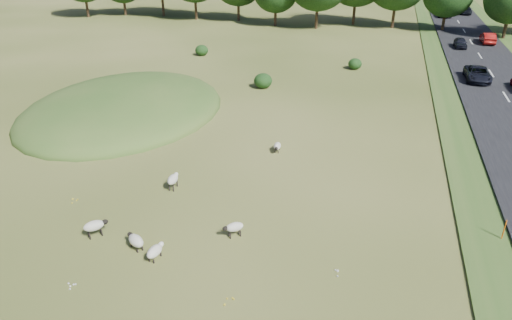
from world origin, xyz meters
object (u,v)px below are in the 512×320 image
at_px(sheep_0, 173,179).
at_px(sheep_2, 277,146).
at_px(car_4, 478,74).
at_px(car_3, 465,10).
at_px(sheep_1, 234,227).
at_px(sheep_4, 155,251).
at_px(sheep_3, 136,240).
at_px(car_1, 488,38).
at_px(marker_post, 504,230).
at_px(sheep_5, 95,226).
at_px(car_2, 460,43).
at_px(car_5, 445,13).

relative_size(sheep_0, sheep_2, 1.09).
bearing_deg(sheep_2, car_4, 138.55).
bearing_deg(car_3, sheep_1, 75.79).
xyz_separation_m(sheep_2, sheep_4, (-2.76, -12.82, 0.02)).
relative_size(sheep_2, sheep_3, 0.90).
relative_size(sheep_4, car_4, 0.25).
bearing_deg(sheep_3, car_1, -81.74).
relative_size(sheep_0, sheep_4, 1.02).
bearing_deg(sheep_1, marker_post, 156.86).
distance_m(car_1, car_4, 19.24).
bearing_deg(sheep_5, sheep_4, -58.88).
xyz_separation_m(sheep_5, car_2, (22.04, 48.42, 0.24)).
xyz_separation_m(sheep_1, sheep_4, (-2.99, -2.65, -0.12)).
xyz_separation_m(sheep_0, sheep_3, (0.73, -5.76, -0.16)).
xyz_separation_m(sheep_2, sheep_3, (-4.02, -12.37, 0.05)).
relative_size(sheep_0, car_1, 0.29).
bearing_deg(sheep_2, sheep_3, -23.13).
height_order(sheep_2, car_3, car_3).
distance_m(marker_post, sheep_5, 20.19).
height_order(sheep_3, car_1, car_1).
height_order(sheep_0, sheep_3, sheep_0).
bearing_deg(car_2, car_5, 90.00).
xyz_separation_m(sheep_0, sheep_2, (4.75, 6.61, -0.21)).
height_order(car_2, car_4, car_4).
bearing_deg(car_5, car_1, -79.78).
xyz_separation_m(sheep_4, car_5, (18.35, 73.98, 0.50)).
bearing_deg(sheep_3, car_4, -87.96).
xyz_separation_m(sheep_3, car_4, (19.61, 33.59, 0.46)).
bearing_deg(sheep_2, car_3, 158.37).
relative_size(car_4, car_5, 0.99).
height_order(marker_post, sheep_2, marker_post).
bearing_deg(sheep_1, car_2, -145.77).
bearing_deg(car_3, car_4, 85.10).
height_order(marker_post, car_4, car_4).
relative_size(sheep_2, car_2, 0.32).
height_order(sheep_4, car_3, car_3).
bearing_deg(sheep_5, car_5, 26.34).
height_order(sheep_3, car_3, car_3).
bearing_deg(sheep_3, marker_post, -129.89).
xyz_separation_m(marker_post, sheep_2, (-13.07, 6.89, -0.19)).
bearing_deg(sheep_2, sheep_0, -40.81).
height_order(sheep_3, car_5, car_5).
bearing_deg(car_2, car_1, 44.25).
xyz_separation_m(sheep_0, car_1, (24.14, 46.70, 0.33)).
xyz_separation_m(sheep_1, sheep_3, (-4.24, -2.19, -0.09)).
xyz_separation_m(sheep_0, sheep_5, (-1.70, -5.43, 0.00)).
relative_size(car_1, car_4, 0.88).
bearing_deg(car_2, car_4, -90.00).
relative_size(sheep_3, car_2, 0.36).
height_order(sheep_1, sheep_4, sheep_1).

